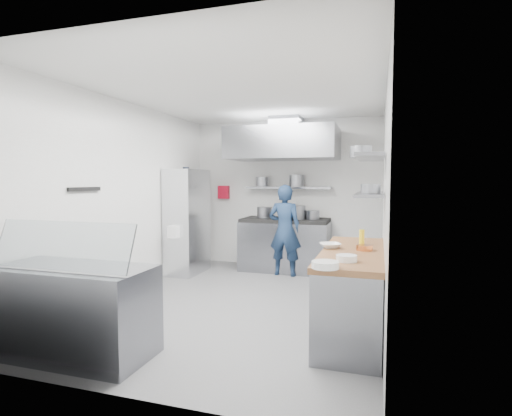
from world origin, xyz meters
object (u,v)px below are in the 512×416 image
(chef, at_px, (285,230))
(display_case, at_px, (74,311))
(gas_range, at_px, (285,246))
(wire_rack, at_px, (187,221))

(chef, distance_m, display_case, 3.91)
(gas_range, relative_size, display_case, 1.07)
(gas_range, relative_size, chef, 1.01)
(gas_range, xyz_separation_m, wire_rack, (-1.63, -0.71, 0.48))
(gas_range, height_order, wire_rack, wire_rack)
(wire_rack, bearing_deg, display_case, -81.12)
(gas_range, distance_m, chef, 0.53)
(chef, xyz_separation_m, wire_rack, (-1.71, -0.31, 0.13))
(display_case, bearing_deg, wire_rack, 98.88)
(chef, distance_m, wire_rack, 1.75)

